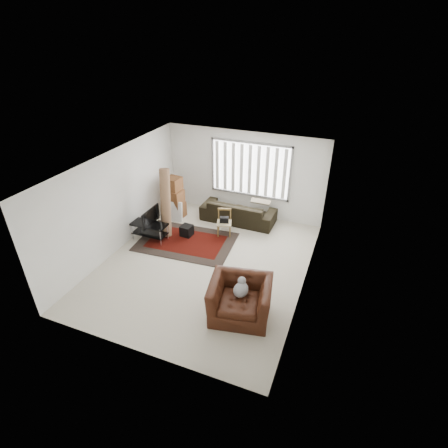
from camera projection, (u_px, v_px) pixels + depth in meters
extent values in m
plane|color=beige|center=(205.00, 264.00, 9.03)|extent=(6.00, 6.00, 0.00)
cube|color=white|center=(202.00, 165.00, 7.68)|extent=(5.00, 6.00, 0.02)
cube|color=white|center=(244.00, 174.00, 10.77)|extent=(5.00, 0.02, 2.70)
cube|color=white|center=(131.00, 297.00, 5.94)|extent=(5.00, 0.02, 2.70)
cube|color=white|center=(117.00, 201.00, 9.15)|extent=(0.02, 6.00, 2.70)
cube|color=white|center=(309.00, 239.00, 7.56)|extent=(0.02, 6.00, 2.70)
cube|color=white|center=(250.00, 169.00, 10.59)|extent=(2.40, 0.01, 1.60)
cube|color=gray|center=(250.00, 170.00, 10.57)|extent=(2.52, 0.06, 1.72)
cube|color=white|center=(250.00, 170.00, 10.54)|extent=(2.40, 0.02, 1.55)
cube|color=black|center=(186.00, 242.00, 9.92)|extent=(2.77, 1.95, 0.02)
cube|color=#420B05|center=(186.00, 241.00, 9.91)|extent=(2.18, 1.36, 0.00)
cube|color=black|center=(149.00, 224.00, 9.82)|extent=(1.02, 0.46, 0.04)
cube|color=black|center=(150.00, 233.00, 9.96)|extent=(0.98, 0.43, 0.03)
cylinder|color=#B2B2B7|center=(132.00, 232.00, 9.92)|extent=(0.03, 0.03, 0.51)
cylinder|color=#B2B2B7|center=(161.00, 238.00, 9.63)|extent=(0.03, 0.03, 0.51)
cylinder|color=#B2B2B7|center=(140.00, 225.00, 10.24)|extent=(0.03, 0.03, 0.51)
cylinder|color=#B2B2B7|center=(168.00, 231.00, 9.94)|extent=(0.03, 0.03, 0.51)
imported|color=black|center=(148.00, 216.00, 9.69)|extent=(0.11, 0.83, 0.47)
cube|color=black|center=(187.00, 231.00, 10.12)|extent=(0.34, 0.34, 0.31)
cube|color=brown|center=(176.00, 209.00, 11.12)|extent=(0.59, 0.55, 0.49)
cube|color=brown|center=(175.00, 197.00, 10.86)|extent=(0.54, 0.49, 0.44)
cube|color=brown|center=(173.00, 184.00, 10.70)|extent=(0.49, 0.49, 0.39)
cube|color=silver|center=(174.00, 211.00, 10.84)|extent=(0.52, 0.22, 0.64)
cylinder|color=brown|center=(166.00, 203.00, 9.88)|extent=(0.49, 0.74, 1.96)
imported|color=black|center=(238.00, 208.00, 10.78)|extent=(2.30, 1.01, 0.88)
cube|color=tan|center=(224.00, 223.00, 10.10)|extent=(0.52, 0.52, 0.05)
cylinder|color=olive|center=(218.00, 232.00, 10.05)|extent=(0.04, 0.04, 0.38)
cylinder|color=olive|center=(230.00, 232.00, 10.03)|extent=(0.04, 0.04, 0.38)
cylinder|color=olive|center=(219.00, 226.00, 10.35)|extent=(0.04, 0.04, 0.38)
cylinder|color=olive|center=(230.00, 226.00, 10.33)|extent=(0.04, 0.04, 0.38)
cube|color=olive|center=(225.00, 209.00, 10.08)|extent=(0.38, 0.16, 0.06)
cube|color=olive|center=(219.00, 214.00, 10.17)|extent=(0.05, 0.05, 0.38)
cube|color=olive|center=(230.00, 214.00, 10.15)|extent=(0.05, 0.05, 0.38)
cube|color=black|center=(224.00, 220.00, 10.04)|extent=(0.29, 0.22, 0.16)
imported|color=#3C190C|center=(240.00, 297.00, 7.24)|extent=(1.46, 1.33, 0.94)
ellipsoid|color=#59595B|center=(240.00, 292.00, 7.17)|extent=(0.32, 0.38, 0.23)
sphere|color=#59595B|center=(242.00, 281.00, 7.25)|extent=(0.18, 0.18, 0.18)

